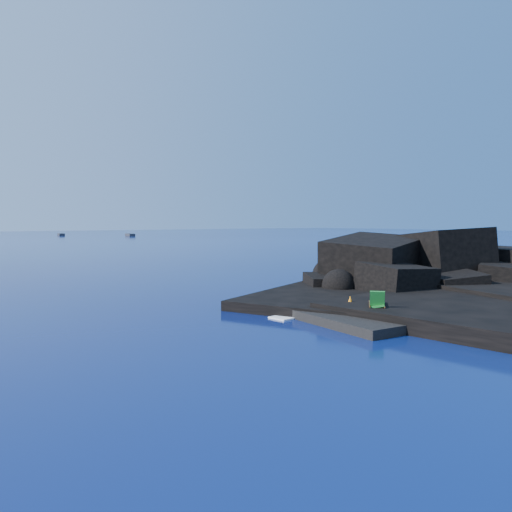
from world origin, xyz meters
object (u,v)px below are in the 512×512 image
(sunbather, at_px, (393,298))
(distant_boat_a, at_px, (61,236))
(deck_chair, at_px, (377,299))
(marker_cone, at_px, (350,302))
(distant_boat_b, at_px, (130,236))

(sunbather, xyz_separation_m, distant_boat_a, (23.68, 127.98, -0.51))
(deck_chair, xyz_separation_m, distant_boat_a, (26.27, 129.11, -0.88))
(deck_chair, height_order, sunbather, deck_chair)
(marker_cone, distance_m, distant_boat_b, 118.95)
(sunbather, bearing_deg, marker_cone, 170.22)
(marker_cone, xyz_separation_m, distant_boat_a, (26.42, 127.85, -0.61))
(sunbather, distance_m, marker_cone, 2.74)
(deck_chair, bearing_deg, distant_boat_a, 38.90)
(sunbather, height_order, distant_boat_b, sunbather)
(sunbather, distance_m, distant_boat_b, 118.19)
(marker_cone, bearing_deg, deck_chair, -83.50)
(distant_boat_b, bearing_deg, marker_cone, -100.34)
(sunbather, bearing_deg, distant_boat_b, 64.79)
(sunbather, relative_size, marker_cone, 3.08)
(distant_boat_b, bearing_deg, sunbather, -99.07)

